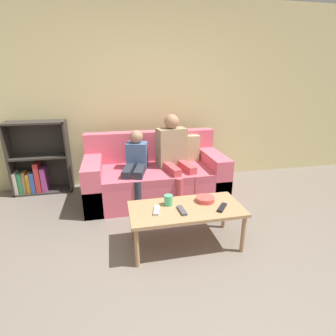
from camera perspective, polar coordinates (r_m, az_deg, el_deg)
The scene contains 12 objects.
ground_plane at distance 2.16m, azimuth 2.91°, elevation -27.03°, with size 22.00×22.00×0.00m, color #70665B.
wall_back at distance 3.96m, azimuth -6.45°, elevation 15.38°, with size 12.00×0.06×2.60m.
couch at distance 3.54m, azimuth -2.78°, elevation -1.90°, with size 1.80×0.89×0.84m.
bookshelf at distance 4.09m, azimuth -26.40°, elevation 0.72°, with size 0.77×0.28×1.00m.
coffee_table at distance 2.50m, azimuth 3.95°, elevation -9.42°, with size 1.06×0.51×0.41m.
person_adult at distance 3.39m, azimuth 1.31°, elevation 3.51°, with size 0.44×0.67×1.12m.
person_child at distance 3.30m, azimuth -7.08°, elevation 0.99°, with size 0.39×0.66×0.93m.
cup_near at distance 2.50m, azimuth 0.09°, elevation -7.00°, with size 0.08×0.08×0.10m.
tv_remote_0 at distance 2.41m, azimuth -2.51°, elevation -9.18°, with size 0.09×0.18×0.02m.
tv_remote_1 at distance 2.50m, azimuth 11.67°, elevation -8.42°, with size 0.14×0.16×0.02m.
tv_remote_2 at distance 2.41m, azimuth 3.04°, elevation -9.20°, with size 0.06×0.17×0.02m.
snack_bowl at distance 2.61m, azimuth 8.09°, elevation -6.73°, with size 0.18×0.18×0.05m.
Camera 1 is at (-0.41, -1.44, 1.57)m, focal length 28.00 mm.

